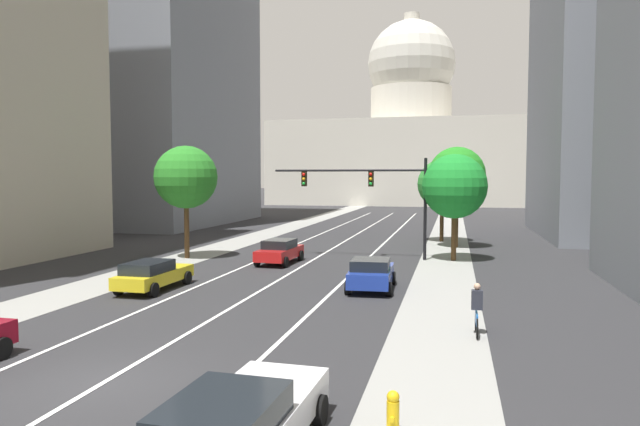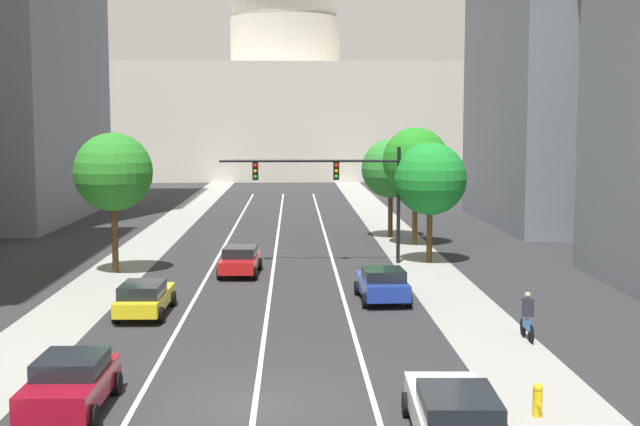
{
  "view_description": "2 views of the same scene",
  "coord_description": "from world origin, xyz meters",
  "px_view_note": "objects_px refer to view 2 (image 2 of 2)",
  "views": [
    {
      "loc": [
        8.59,
        -12.75,
        5.22
      ],
      "look_at": [
        0.37,
        22.31,
        2.95
      ],
      "focal_mm": 32.2,
      "sensor_mm": 36.0,
      "label": 1
    },
    {
      "loc": [
        1.06,
        -23.0,
        7.66
      ],
      "look_at": [
        2.46,
        21.2,
        3.04
      ],
      "focal_mm": 48.16,
      "sensor_mm": 36.0,
      "label": 2
    }
  ],
  "objects_px": {
    "street_tree_near_right": "(430,179)",
    "traffic_signal_mast": "(339,181)",
    "street_tree_far_right": "(416,161)",
    "car_red": "(240,260)",
    "street_tree_mid_right": "(391,169)",
    "car_crimson": "(71,382)",
    "fire_hydrant": "(538,400)",
    "cyclist": "(528,316)",
    "capitol_building": "(285,95)",
    "car_blue": "(382,284)",
    "car_yellow": "(144,297)",
    "street_tree_mid_left": "(113,172)",
    "car_white": "(453,411)"
  },
  "relations": [
    {
      "from": "car_blue",
      "to": "fire_hydrant",
      "type": "height_order",
      "value": "car_blue"
    },
    {
      "from": "car_white",
      "to": "traffic_signal_mast",
      "type": "distance_m",
      "value": 26.96
    },
    {
      "from": "capitol_building",
      "to": "car_yellow",
      "type": "height_order",
      "value": "capitol_building"
    },
    {
      "from": "fire_hydrant",
      "to": "street_tree_mid_right",
      "type": "bearing_deg",
      "value": 89.7
    },
    {
      "from": "car_red",
      "to": "street_tree_near_right",
      "type": "xyz_separation_m",
      "value": [
        10.23,
        3.62,
        3.86
      ]
    },
    {
      "from": "capitol_building",
      "to": "car_red",
      "type": "relative_size",
      "value": 11.98
    },
    {
      "from": "car_red",
      "to": "street_tree_far_right",
      "type": "bearing_deg",
      "value": -42.26
    },
    {
      "from": "fire_hydrant",
      "to": "street_tree_near_right",
      "type": "xyz_separation_m",
      "value": [
        1.15,
        25.16,
        4.16
      ]
    },
    {
      "from": "capitol_building",
      "to": "street_tree_far_right",
      "type": "height_order",
      "value": "capitol_building"
    },
    {
      "from": "cyclist",
      "to": "car_crimson",
      "type": "bearing_deg",
      "value": 116.37
    },
    {
      "from": "fire_hydrant",
      "to": "cyclist",
      "type": "height_order",
      "value": "cyclist"
    },
    {
      "from": "cyclist",
      "to": "street_tree_far_right",
      "type": "xyz_separation_m",
      "value": [
        -0.62,
        23.92,
        4.49
      ]
    },
    {
      "from": "car_red",
      "to": "cyclist",
      "type": "distance_m",
      "value": 17.45
    },
    {
      "from": "street_tree_mid_left",
      "to": "street_tree_mid_right",
      "type": "bearing_deg",
      "value": 40.5
    },
    {
      "from": "car_red",
      "to": "cyclist",
      "type": "xyz_separation_m",
      "value": [
        11.0,
        -13.54,
        0.09
      ]
    },
    {
      "from": "car_red",
      "to": "street_tree_mid_right",
      "type": "bearing_deg",
      "value": -30.37
    },
    {
      "from": "fire_hydrant",
      "to": "street_tree_far_right",
      "type": "distance_m",
      "value": 32.32
    },
    {
      "from": "car_white",
      "to": "street_tree_mid_right",
      "type": "relative_size",
      "value": 0.73
    },
    {
      "from": "car_crimson",
      "to": "fire_hydrant",
      "type": "distance_m",
      "value": 12.38
    },
    {
      "from": "street_tree_mid_right",
      "to": "street_tree_far_right",
      "type": "height_order",
      "value": "street_tree_far_right"
    },
    {
      "from": "car_blue",
      "to": "street_tree_far_right",
      "type": "xyz_separation_m",
      "value": [
        3.84,
        17.19,
        4.57
      ]
    },
    {
      "from": "car_yellow",
      "to": "cyclist",
      "type": "distance_m",
      "value": 14.92
    },
    {
      "from": "car_blue",
      "to": "street_tree_mid_left",
      "type": "relative_size",
      "value": 0.58
    },
    {
      "from": "car_red",
      "to": "car_white",
      "type": "height_order",
      "value": "car_white"
    },
    {
      "from": "street_tree_far_right",
      "to": "street_tree_near_right",
      "type": "bearing_deg",
      "value": -91.29
    },
    {
      "from": "capitol_building",
      "to": "street_tree_mid_right",
      "type": "distance_m",
      "value": 68.63
    },
    {
      "from": "car_crimson",
      "to": "car_white",
      "type": "distance_m",
      "value": 10.14
    },
    {
      "from": "street_tree_far_right",
      "to": "fire_hydrant",
      "type": "bearing_deg",
      "value": -92.34
    },
    {
      "from": "street_tree_mid_left",
      "to": "car_blue",
      "type": "bearing_deg",
      "value": -30.28
    },
    {
      "from": "car_yellow",
      "to": "car_white",
      "type": "bearing_deg",
      "value": -144.46
    },
    {
      "from": "street_tree_near_right",
      "to": "car_blue",
      "type": "bearing_deg",
      "value": -109.51
    },
    {
      "from": "car_red",
      "to": "street_tree_far_right",
      "type": "relative_size",
      "value": 0.58
    },
    {
      "from": "car_red",
      "to": "fire_hydrant",
      "type": "bearing_deg",
      "value": -154.41
    },
    {
      "from": "car_blue",
      "to": "car_yellow",
      "type": "xyz_separation_m",
      "value": [
        -9.81,
        -2.37,
        -0.04
      ]
    },
    {
      "from": "fire_hydrant",
      "to": "street_tree_far_right",
      "type": "relative_size",
      "value": 0.12
    },
    {
      "from": "car_crimson",
      "to": "traffic_signal_mast",
      "type": "bearing_deg",
      "value": -18.89
    },
    {
      "from": "car_red",
      "to": "cyclist",
      "type": "relative_size",
      "value": 2.5
    },
    {
      "from": "cyclist",
      "to": "street_tree_far_right",
      "type": "relative_size",
      "value": 0.23
    },
    {
      "from": "car_white",
      "to": "street_tree_far_right",
      "type": "relative_size",
      "value": 0.65
    },
    {
      "from": "capitol_building",
      "to": "car_white",
      "type": "height_order",
      "value": "capitol_building"
    },
    {
      "from": "capitol_building",
      "to": "car_crimson",
      "type": "distance_m",
      "value": 103.4
    },
    {
      "from": "car_blue",
      "to": "traffic_signal_mast",
      "type": "xyz_separation_m",
      "value": [
        -1.32,
        10.17,
        3.75
      ]
    },
    {
      "from": "fire_hydrant",
      "to": "street_tree_near_right",
      "type": "bearing_deg",
      "value": 87.38
    },
    {
      "from": "traffic_signal_mast",
      "to": "street_tree_mid_right",
      "type": "height_order",
      "value": "street_tree_mid_right"
    },
    {
      "from": "street_tree_mid_left",
      "to": "street_tree_near_right",
      "type": "height_order",
      "value": "street_tree_mid_left"
    },
    {
      "from": "car_red",
      "to": "street_tree_near_right",
      "type": "bearing_deg",
      "value": -67.79
    },
    {
      "from": "street_tree_near_right",
      "to": "traffic_signal_mast",
      "type": "bearing_deg",
      "value": -177.06
    },
    {
      "from": "car_blue",
      "to": "street_tree_near_right",
      "type": "height_order",
      "value": "street_tree_near_right"
    },
    {
      "from": "car_red",
      "to": "street_tree_mid_left",
      "type": "distance_m",
      "value": 7.87
    },
    {
      "from": "street_tree_mid_right",
      "to": "street_tree_near_right",
      "type": "relative_size",
      "value": 1.0
    }
  ]
}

